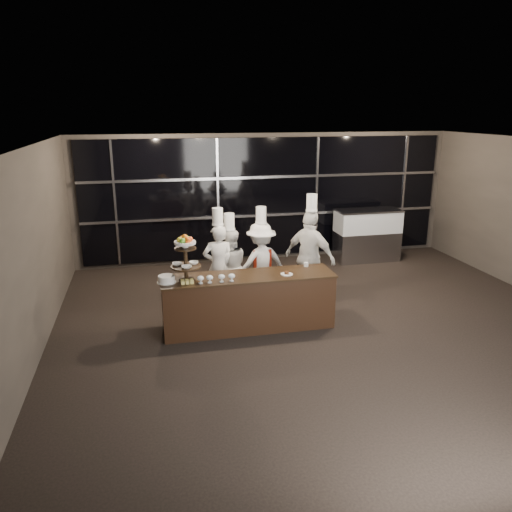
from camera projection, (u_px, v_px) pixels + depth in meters
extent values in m
plane|color=black|center=(346.00, 349.00, 7.62)|extent=(10.00, 10.00, 0.00)
plane|color=black|center=(357.00, 149.00, 6.77)|extent=(10.00, 10.00, 0.00)
plane|color=#473F38|center=(267.00, 197.00, 11.87)|extent=(9.00, 0.00, 9.00)
plane|color=#473F38|center=(16.00, 277.00, 6.24)|extent=(0.00, 10.00, 10.00)
cube|color=black|center=(268.00, 198.00, 11.81)|extent=(8.60, 0.04, 2.80)
cube|color=#A5A5AA|center=(268.00, 215.00, 11.88)|extent=(8.60, 0.06, 0.06)
cube|color=#A5A5AA|center=(269.00, 177.00, 11.63)|extent=(8.60, 0.06, 0.06)
cube|color=#A5A5AA|center=(115.00, 204.00, 11.04)|extent=(0.05, 0.05, 2.80)
cube|color=#A5A5AA|center=(218.00, 200.00, 11.53)|extent=(0.05, 0.05, 2.80)
cube|color=#A5A5AA|center=(316.00, 196.00, 12.04)|extent=(0.05, 0.05, 2.80)
cube|color=#A5A5AA|center=(403.00, 193.00, 12.53)|extent=(0.05, 0.05, 2.80)
cube|color=black|center=(248.00, 302.00, 8.25)|extent=(2.80, 0.70, 0.90)
cube|color=black|center=(248.00, 276.00, 8.12)|extent=(2.84, 0.74, 0.03)
cylinder|color=black|center=(186.00, 279.00, 7.90)|extent=(0.24, 0.24, 0.03)
cylinder|color=black|center=(186.00, 259.00, 7.81)|extent=(0.06, 0.06, 0.70)
cylinder|color=black|center=(186.00, 267.00, 7.84)|extent=(0.48, 0.48, 0.02)
cylinder|color=black|center=(185.00, 248.00, 7.76)|extent=(0.34, 0.34, 0.02)
cylinder|color=white|center=(185.00, 246.00, 7.75)|extent=(0.10, 0.10, 0.06)
cylinder|color=white|center=(185.00, 243.00, 7.73)|extent=(0.34, 0.34, 0.04)
sphere|color=#F14B14|center=(190.00, 239.00, 7.74)|extent=(0.09, 0.09, 0.09)
sphere|color=#7CAF2D|center=(187.00, 238.00, 7.79)|extent=(0.09, 0.09, 0.09)
sphere|color=orange|center=(182.00, 239.00, 7.78)|extent=(0.09, 0.09, 0.09)
sphere|color=yellow|center=(180.00, 240.00, 7.70)|extent=(0.09, 0.09, 0.09)
sphere|color=#5EB12D|center=(183.00, 241.00, 7.65)|extent=(0.09, 0.09, 0.09)
sphere|color=#E05212|center=(188.00, 241.00, 7.66)|extent=(0.09, 0.09, 0.09)
sphere|color=orange|center=(185.00, 237.00, 7.71)|extent=(0.09, 0.09, 0.09)
imported|color=white|center=(177.00, 264.00, 7.86)|extent=(0.16, 0.16, 0.04)
imported|color=white|center=(194.00, 263.00, 7.92)|extent=(0.15, 0.15, 0.05)
imported|color=white|center=(187.00, 267.00, 7.72)|extent=(0.16, 0.16, 0.04)
cylinder|color=silver|center=(201.00, 283.00, 7.74)|extent=(0.07, 0.07, 0.01)
cylinder|color=silver|center=(200.00, 281.00, 7.73)|extent=(0.02, 0.02, 0.05)
ellipsoid|color=silver|center=(200.00, 278.00, 7.72)|extent=(0.11, 0.11, 0.08)
ellipsoid|color=green|center=(200.00, 278.00, 7.72)|extent=(0.08, 0.08, 0.05)
cylinder|color=silver|center=(210.00, 282.00, 7.77)|extent=(0.07, 0.07, 0.01)
cylinder|color=silver|center=(210.00, 281.00, 7.76)|extent=(0.02, 0.02, 0.05)
ellipsoid|color=silver|center=(210.00, 278.00, 7.75)|extent=(0.11, 0.11, 0.08)
ellipsoid|color=red|center=(210.00, 277.00, 7.75)|extent=(0.08, 0.08, 0.05)
cylinder|color=silver|center=(222.00, 282.00, 7.81)|extent=(0.07, 0.07, 0.01)
cylinder|color=silver|center=(222.00, 280.00, 7.80)|extent=(0.02, 0.02, 0.05)
ellipsoid|color=silver|center=(221.00, 277.00, 7.79)|extent=(0.11, 0.11, 0.08)
ellipsoid|color=#FEFDBA|center=(221.00, 276.00, 7.79)|extent=(0.08, 0.08, 0.05)
cylinder|color=silver|center=(232.00, 281.00, 7.84)|extent=(0.07, 0.07, 0.01)
cylinder|color=silver|center=(232.00, 279.00, 7.84)|extent=(0.02, 0.02, 0.05)
ellipsoid|color=silver|center=(232.00, 276.00, 7.82)|extent=(0.11, 0.11, 0.08)
ellipsoid|color=#462D17|center=(232.00, 276.00, 7.82)|extent=(0.08, 0.08, 0.05)
cylinder|color=white|center=(167.00, 282.00, 7.79)|extent=(0.30, 0.30, 0.01)
cylinder|color=white|center=(166.00, 279.00, 7.77)|extent=(0.26, 0.26, 0.10)
cube|color=#E2D56E|center=(183.00, 283.00, 7.70)|extent=(0.05, 0.05, 0.05)
cube|color=#E2D56E|center=(187.00, 282.00, 7.71)|extent=(0.05, 0.05, 0.05)
cube|color=#E2D56E|center=(192.00, 282.00, 7.72)|extent=(0.05, 0.05, 0.05)
cube|color=#E2D56E|center=(182.00, 281.00, 7.76)|extent=(0.05, 0.06, 0.05)
cube|color=#E2D56E|center=(187.00, 281.00, 7.78)|extent=(0.05, 0.06, 0.05)
cube|color=#E2D56E|center=(191.00, 281.00, 7.79)|extent=(0.05, 0.06, 0.05)
cylinder|color=white|center=(287.00, 274.00, 8.16)|extent=(0.20, 0.20, 0.01)
cylinder|color=#4C2814|center=(287.00, 273.00, 8.15)|extent=(0.08, 0.08, 0.04)
cylinder|color=white|center=(306.00, 264.00, 8.57)|extent=(0.08, 0.08, 0.07)
cube|color=#A5A5AA|center=(366.00, 246.00, 12.03)|extent=(1.51, 0.65, 0.70)
cube|color=silver|center=(368.00, 222.00, 11.86)|extent=(1.51, 0.65, 0.50)
cube|color=#FFC67F|center=(368.00, 222.00, 11.86)|extent=(1.40, 0.54, 0.40)
cube|color=#A5A5AA|center=(369.00, 210.00, 11.78)|extent=(1.53, 0.67, 0.04)
imported|color=silver|center=(219.00, 267.00, 9.04)|extent=(0.59, 0.40, 1.56)
cylinder|color=white|center=(218.00, 216.00, 8.78)|extent=(0.19, 0.19, 0.30)
cylinder|color=white|center=(218.00, 224.00, 8.82)|extent=(0.21, 0.21, 0.03)
imported|color=white|center=(230.00, 267.00, 9.25)|extent=(0.71, 0.56, 1.42)
cylinder|color=white|center=(229.00, 222.00, 9.00)|extent=(0.19, 0.19, 0.30)
cylinder|color=white|center=(229.00, 229.00, 9.05)|extent=(0.21, 0.21, 0.03)
imported|color=white|center=(261.00, 263.00, 9.30)|extent=(1.09, 0.78, 1.53)
cylinder|color=white|center=(261.00, 215.00, 9.04)|extent=(0.19, 0.19, 0.30)
cylinder|color=white|center=(261.00, 223.00, 9.08)|extent=(0.21, 0.21, 0.03)
cube|color=#991D0B|center=(262.00, 265.00, 9.19)|extent=(0.34, 0.03, 0.57)
imported|color=white|center=(310.00, 258.00, 9.20)|extent=(0.99, 1.08, 1.77)
cylinder|color=white|center=(312.00, 202.00, 8.90)|extent=(0.19, 0.19, 0.30)
cylinder|color=white|center=(311.00, 210.00, 8.94)|extent=(0.21, 0.21, 0.03)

